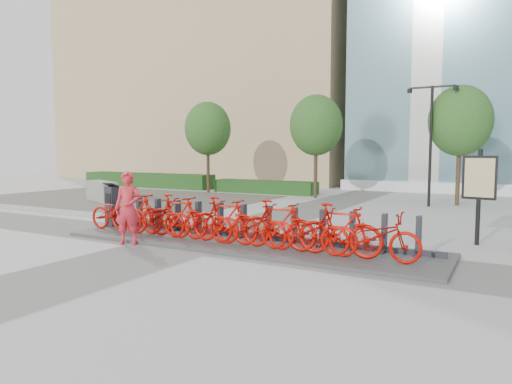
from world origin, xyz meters
The scene contains 27 objects.
ground centered at (0.00, 0.00, 0.00)m, with size 120.00×120.00×0.00m, color #9C9C9C.
tan_building centered at (-16.00, 26.00, 15.00)m, with size 26.00×16.00×30.00m, color tan.
gravel_patch centered at (-10.00, 7.00, 0.01)m, with size 14.00×14.00×0.00m, color #44403B.
curb centered at (-10.00, 1.90, 0.07)m, with size 14.00×0.25×0.15m, color gray.
hedge_a centered at (-14.00, 13.50, 0.45)m, with size 10.00×1.40×0.90m, color #164A16.
hedge_b centered at (-5.00, 13.20, 0.35)m, with size 6.00×1.20×0.70m, color #164A16.
tree_0 centered at (-8.00, 12.00, 3.59)m, with size 2.60×2.60×5.10m.
tree_1 centered at (-1.50, 12.00, 3.59)m, with size 2.60×2.60×5.10m.
tree_2 centered at (5.00, 12.00, 3.59)m, with size 2.60×2.60×5.10m.
streetlamp centered at (4.00, 11.00, 3.13)m, with size 2.00×0.20×5.00m.
dock_pad centered at (1.30, 0.30, 0.04)m, with size 9.60×2.40×0.08m, color #444444.
dock_rail_posts centered at (1.36, 0.77, 0.51)m, with size 8.02×0.50×0.85m, color #25262D, non-canonical shape.
bike_0 centered at (-2.60, -0.05, 0.58)m, with size 0.67×1.91×1.00m, color #B00901.
bike_1 centered at (-1.88, -0.05, 0.64)m, with size 0.52×1.85×1.11m, color #B00901.
bike_2 centered at (-1.16, -0.05, 0.58)m, with size 0.67×1.91×1.00m, color #B00901.
bike_3 centered at (-0.44, -0.05, 0.64)m, with size 0.52×1.85×1.11m, color #B00901.
bike_4 centered at (0.28, -0.05, 0.58)m, with size 0.67×1.91×1.00m, color #B00901.
bike_5 centered at (1.00, -0.05, 0.64)m, with size 0.52×1.85×1.11m, color #B00901.
bike_6 centered at (1.72, -0.05, 0.58)m, with size 0.67×1.91×1.00m, color #B00901.
bike_7 centered at (2.44, -0.05, 0.64)m, with size 0.52×1.85×1.11m, color #B00901.
bike_8 centered at (3.16, -0.05, 0.58)m, with size 0.67×1.91×1.00m, color #B00901.
bike_9 centered at (3.88, -0.05, 0.64)m, with size 0.52×1.85×1.11m, color #B00901.
bike_10 centered at (4.60, -0.05, 0.58)m, with size 0.67×1.91×1.00m, color #B00901.
kiosk centered at (-3.33, 0.47, 0.70)m, with size 0.42×0.36×1.30m.
worker_red centered at (-1.19, -1.02, 0.90)m, with size 0.66×0.43×1.80m, color red.
jersey_barrier centered at (-9.56, 5.69, 0.47)m, with size 2.42×0.66×0.94m, color #989A86.
map_sign centered at (6.31, 3.11, 1.55)m, with size 0.78×0.22×2.35m.
Camera 1 is at (6.98, -9.16, 2.26)m, focal length 32.00 mm.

